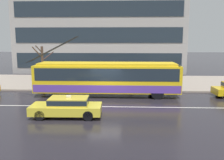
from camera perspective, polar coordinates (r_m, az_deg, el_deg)
ground_plane at (r=19.44m, az=-1.60°, el=-5.19°), size 160.00×160.00×0.00m
sidewalk_slab at (r=28.26m, az=-0.27°, el=-0.48°), size 80.00×10.00×0.14m
lane_centre_line at (r=18.29m, az=-1.87°, el=-6.12°), size 72.00×0.14×0.01m
trolleybus at (r=21.51m, az=-1.09°, el=0.55°), size 13.15×2.52×5.15m
taxi_oncoming_near at (r=16.03m, az=-10.22°, el=-5.89°), size 4.48×1.84×1.39m
pedestrian_at_shelter at (r=25.84m, az=-10.97°, el=2.10°), size 1.24×1.24×1.93m
pedestrian_approaching_curb at (r=24.67m, az=-6.35°, el=1.97°), size 1.54×1.54×1.98m
pedestrian_walking_past at (r=24.78m, az=4.52°, el=1.93°), size 1.33×1.33×1.93m
pedestrian_waiting_by_pole at (r=25.87m, az=9.77°, el=2.45°), size 1.53×1.53×2.06m
street_tree_bare at (r=27.07m, az=-15.68°, el=3.67°), size 1.91×1.42×4.14m
office_tower_corner_left at (r=42.24m, az=-2.32°, el=17.38°), size 25.01×14.17×21.65m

